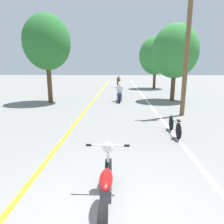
{
  "coord_description": "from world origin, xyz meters",
  "views": [
    {
      "loc": [
        0.28,
        -2.61,
        2.53
      ],
      "look_at": [
        0.02,
        4.54,
        0.9
      ],
      "focal_mm": 32.0,
      "sensor_mm": 36.0,
      "label": 1
    }
  ],
  "objects_px": {
    "roadside_tree_right_near": "(175,51)",
    "motorcycle_rider_lead": "(119,94)",
    "roadside_tree_left": "(47,43)",
    "bicycle_parked": "(175,126)",
    "roadside_tree_right_far": "(155,56)",
    "motorcycle_foreground": "(106,186)",
    "utility_pole": "(188,41)",
    "motorcycle_rider_far": "(118,83)"
  },
  "relations": [
    {
      "from": "bicycle_parked",
      "to": "roadside_tree_right_near",
      "type": "bearing_deg",
      "value": 76.34
    },
    {
      "from": "roadside_tree_right_far",
      "to": "motorcycle_rider_far",
      "type": "relative_size",
      "value": 2.9
    },
    {
      "from": "roadside_tree_right_far",
      "to": "motorcycle_foreground",
      "type": "relative_size",
      "value": 2.86
    },
    {
      "from": "bicycle_parked",
      "to": "motorcycle_foreground",
      "type": "bearing_deg",
      "value": -119.53
    },
    {
      "from": "roadside_tree_right_near",
      "to": "motorcycle_foreground",
      "type": "distance_m",
      "value": 13.11
    },
    {
      "from": "utility_pole",
      "to": "roadside_tree_right_far",
      "type": "height_order",
      "value": "utility_pole"
    },
    {
      "from": "utility_pole",
      "to": "motorcycle_foreground",
      "type": "bearing_deg",
      "value": -116.18
    },
    {
      "from": "motorcycle_foreground",
      "to": "motorcycle_rider_far",
      "type": "relative_size",
      "value": 1.01
    },
    {
      "from": "utility_pole",
      "to": "motorcycle_foreground",
      "type": "distance_m",
      "value": 8.73
    },
    {
      "from": "motorcycle_foreground",
      "to": "utility_pole",
      "type": "bearing_deg",
      "value": 63.82
    },
    {
      "from": "roadside_tree_right_far",
      "to": "motorcycle_foreground",
      "type": "height_order",
      "value": "roadside_tree_right_far"
    },
    {
      "from": "roadside_tree_left",
      "to": "motorcycle_foreground",
      "type": "distance_m",
      "value": 12.42
    },
    {
      "from": "roadside_tree_left",
      "to": "motorcycle_foreground",
      "type": "bearing_deg",
      "value": -66.44
    },
    {
      "from": "roadside_tree_left",
      "to": "roadside_tree_right_near",
      "type": "bearing_deg",
      "value": 7.11
    },
    {
      "from": "motorcycle_foreground",
      "to": "motorcycle_rider_far",
      "type": "distance_m",
      "value": 21.68
    },
    {
      "from": "roadside_tree_right_far",
      "to": "motorcycle_rider_lead",
      "type": "height_order",
      "value": "roadside_tree_right_far"
    },
    {
      "from": "motorcycle_foreground",
      "to": "bicycle_parked",
      "type": "relative_size",
      "value": 1.27
    },
    {
      "from": "roadside_tree_right_near",
      "to": "motorcycle_rider_far",
      "type": "height_order",
      "value": "roadside_tree_right_near"
    },
    {
      "from": "roadside_tree_right_far",
      "to": "motorcycle_foreground",
      "type": "distance_m",
      "value": 21.36
    },
    {
      "from": "roadside_tree_right_near",
      "to": "motorcycle_foreground",
      "type": "height_order",
      "value": "roadside_tree_right_near"
    },
    {
      "from": "roadside_tree_right_near",
      "to": "roadside_tree_right_far",
      "type": "distance_m",
      "value": 8.66
    },
    {
      "from": "roadside_tree_right_near",
      "to": "motorcycle_rider_far",
      "type": "distance_m",
      "value": 10.99
    },
    {
      "from": "roadside_tree_left",
      "to": "motorcycle_foreground",
      "type": "height_order",
      "value": "roadside_tree_left"
    },
    {
      "from": "roadside_tree_left",
      "to": "motorcycle_rider_far",
      "type": "distance_m",
      "value": 12.39
    },
    {
      "from": "utility_pole",
      "to": "roadside_tree_right_near",
      "type": "xyz_separation_m",
      "value": [
        0.69,
        4.75,
        -0.18
      ]
    },
    {
      "from": "roadside_tree_left",
      "to": "bicycle_parked",
      "type": "height_order",
      "value": "roadside_tree_left"
    },
    {
      "from": "roadside_tree_right_near",
      "to": "bicycle_parked",
      "type": "bearing_deg",
      "value": -103.66
    },
    {
      "from": "motorcycle_rider_far",
      "to": "bicycle_parked",
      "type": "height_order",
      "value": "motorcycle_rider_far"
    },
    {
      "from": "roadside_tree_right_near",
      "to": "roadside_tree_left",
      "type": "height_order",
      "value": "roadside_tree_left"
    },
    {
      "from": "motorcycle_foreground",
      "to": "roadside_tree_right_near",
      "type": "bearing_deg",
      "value": 70.5
    },
    {
      "from": "roadside_tree_right_near",
      "to": "motorcycle_rider_far",
      "type": "relative_size",
      "value": 2.72
    },
    {
      "from": "motorcycle_rider_far",
      "to": "roadside_tree_right_near",
      "type": "bearing_deg",
      "value": -66.87
    },
    {
      "from": "utility_pole",
      "to": "motorcycle_rider_far",
      "type": "distance_m",
      "value": 15.21
    },
    {
      "from": "motorcycle_rider_far",
      "to": "utility_pole",
      "type": "bearing_deg",
      "value": -76.56
    },
    {
      "from": "roadside_tree_right_far",
      "to": "bicycle_parked",
      "type": "height_order",
      "value": "roadside_tree_right_far"
    },
    {
      "from": "motorcycle_foreground",
      "to": "motorcycle_rider_far",
      "type": "bearing_deg",
      "value": 89.73
    },
    {
      "from": "roadside_tree_right_far",
      "to": "motorcycle_rider_lead",
      "type": "distance_m",
      "value": 10.49
    },
    {
      "from": "roadside_tree_left",
      "to": "bicycle_parked",
      "type": "relative_size",
      "value": 3.67
    },
    {
      "from": "bicycle_parked",
      "to": "roadside_tree_right_far",
      "type": "bearing_deg",
      "value": 83.12
    },
    {
      "from": "utility_pole",
      "to": "roadside_tree_right_near",
      "type": "relative_size",
      "value": 1.33
    },
    {
      "from": "roadside_tree_right_near",
      "to": "motorcycle_rider_lead",
      "type": "bearing_deg",
      "value": -173.63
    },
    {
      "from": "roadside_tree_right_near",
      "to": "motorcycle_rider_lead",
      "type": "relative_size",
      "value": 2.82
    }
  ]
}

